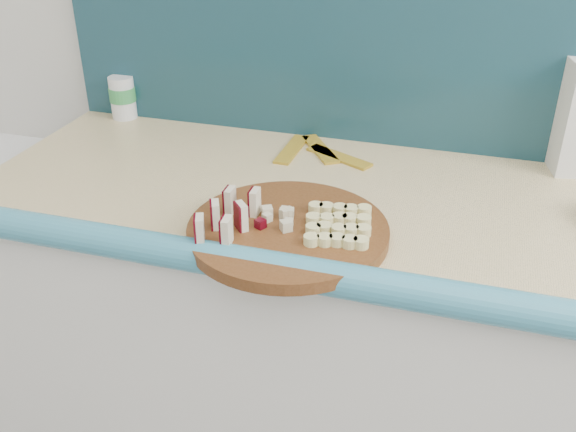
# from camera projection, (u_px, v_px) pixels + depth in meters

# --- Properties ---
(kitchen_counter) EXTENTS (2.20, 0.63, 0.91)m
(kitchen_counter) POSITION_uv_depth(u_px,v_px,m) (485.00, 394.00, 1.43)
(kitchen_counter) COLOR white
(kitchen_counter) RESTS_ON ground
(backsplash) EXTENTS (2.20, 0.02, 0.50)m
(backsplash) POSITION_uv_depth(u_px,v_px,m) (540.00, 47.00, 1.33)
(backsplash) COLOR teal
(backsplash) RESTS_ON kitchen_counter
(cutting_board) EXTENTS (0.42, 0.42, 0.02)m
(cutting_board) POSITION_uv_depth(u_px,v_px,m) (288.00, 231.00, 1.14)
(cutting_board) COLOR #4C2810
(cutting_board) RESTS_ON kitchen_counter
(apple_wedges) EXTENTS (0.08, 0.15, 0.05)m
(apple_wedges) POSITION_uv_depth(u_px,v_px,m) (228.00, 215.00, 1.12)
(apple_wedges) COLOR beige
(apple_wedges) RESTS_ON cutting_board
(apple_chunks) EXTENTS (0.05, 0.06, 0.02)m
(apple_chunks) POSITION_uv_depth(u_px,v_px,m) (275.00, 221.00, 1.14)
(apple_chunks) COLOR beige
(apple_chunks) RESTS_ON cutting_board
(banana_slices) EXTENTS (0.13, 0.15, 0.02)m
(banana_slices) POSITION_uv_depth(u_px,v_px,m) (338.00, 225.00, 1.13)
(banana_slices) COLOR #E3D98A
(banana_slices) RESTS_ON cutting_board
(canister) EXTENTS (0.07, 0.07, 0.11)m
(canister) POSITION_uv_depth(u_px,v_px,m) (123.00, 97.00, 1.65)
(canister) COLOR silver
(canister) RESTS_ON kitchen_counter
(banana_peel) EXTENTS (0.22, 0.18, 0.01)m
(banana_peel) POSITION_uv_depth(u_px,v_px,m) (317.00, 152.00, 1.47)
(banana_peel) COLOR gold
(banana_peel) RESTS_ON kitchen_counter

